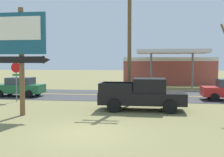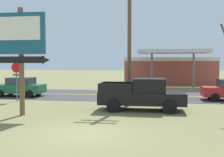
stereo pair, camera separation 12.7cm
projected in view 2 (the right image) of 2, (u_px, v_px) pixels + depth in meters
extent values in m
plane|color=olive|center=(83.00, 133.00, 11.10)|extent=(180.00, 180.00, 0.00)
cube|color=#3D3D3F|center=(120.00, 95.00, 23.94)|extent=(140.00, 8.00, 0.02)
cube|color=gold|center=(120.00, 95.00, 23.93)|extent=(126.00, 0.20, 0.01)
cylinder|color=brown|center=(21.00, 62.00, 14.79)|extent=(0.28, 0.28, 5.91)
cube|color=#19516B|center=(19.00, 33.00, 14.52)|extent=(2.94, 0.16, 2.23)
cube|color=white|center=(18.00, 28.00, 14.41)|extent=(2.47, 0.03, 1.25)
cube|color=black|center=(20.00, 60.00, 14.60)|extent=(2.64, 0.12, 0.36)
cone|color=black|center=(46.00, 60.00, 14.38)|extent=(0.40, 0.44, 0.44)
cylinder|color=slate|center=(17.00, 87.00, 20.16)|extent=(0.08, 0.08, 2.20)
cylinder|color=red|center=(16.00, 68.00, 20.04)|extent=(0.76, 0.03, 0.76)
cylinder|color=white|center=(16.00, 68.00, 20.06)|extent=(0.80, 0.01, 0.80)
cube|color=#19722D|center=(16.00, 75.00, 20.08)|extent=(0.56, 0.03, 0.14)
cylinder|color=brown|center=(129.00, 40.00, 18.16)|extent=(0.26, 0.26, 8.95)
cube|color=#A84C42|center=(169.00, 70.00, 37.58)|extent=(12.00, 6.00, 3.60)
cube|color=silver|center=(171.00, 59.00, 34.47)|extent=(12.00, 0.12, 0.50)
cube|color=silver|center=(173.00, 52.00, 31.51)|extent=(8.00, 5.00, 0.40)
cylinder|color=slate|center=(152.00, 69.00, 31.99)|extent=(0.24, 0.24, 4.20)
cylinder|color=slate|center=(193.00, 70.00, 31.28)|extent=(0.24, 0.24, 4.20)
cube|color=black|center=(142.00, 98.00, 16.44)|extent=(5.22, 2.01, 0.72)
cube|color=black|center=(149.00, 85.00, 16.33)|extent=(1.92, 1.82, 0.84)
cube|color=#28333D|center=(164.00, 85.00, 16.21)|extent=(0.11, 1.66, 0.71)
cube|color=black|center=(119.00, 86.00, 17.52)|extent=(1.95, 0.14, 0.56)
cube|color=black|center=(115.00, 89.00, 15.71)|extent=(1.95, 0.14, 0.56)
cube|color=black|center=(101.00, 87.00, 16.75)|extent=(0.14, 1.88, 0.56)
cylinder|color=black|center=(167.00, 102.00, 17.21)|extent=(0.80, 0.29, 0.80)
cylinder|color=black|center=(170.00, 107.00, 15.27)|extent=(0.80, 0.29, 0.80)
cylinder|color=black|center=(117.00, 101.00, 17.66)|extent=(0.80, 0.29, 0.80)
cylinder|color=black|center=(113.00, 106.00, 15.72)|extent=(0.80, 0.29, 0.80)
cube|color=#1E6038|center=(20.00, 89.00, 23.19)|extent=(4.20, 1.76, 0.72)
cube|color=#2D3842|center=(21.00, 81.00, 23.13)|extent=(2.10, 1.56, 0.60)
cylinder|color=black|center=(0.00, 94.00, 22.53)|extent=(0.64, 0.24, 0.64)
cylinder|color=black|center=(11.00, 91.00, 24.27)|extent=(0.64, 0.24, 0.64)
cylinder|color=black|center=(29.00, 94.00, 22.15)|extent=(0.64, 0.24, 0.64)
cylinder|color=black|center=(38.00, 92.00, 23.88)|extent=(0.64, 0.24, 0.64)
cylinder|color=black|center=(215.00, 98.00, 19.97)|extent=(0.64, 0.24, 0.64)
cylinder|color=black|center=(210.00, 95.00, 21.71)|extent=(0.64, 0.24, 0.64)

